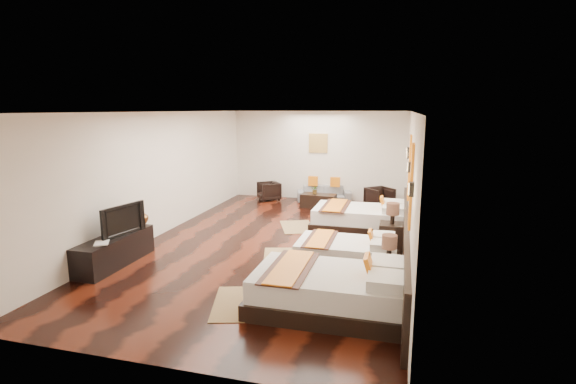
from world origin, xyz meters
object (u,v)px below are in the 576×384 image
(bed_far, at_px, (361,218))
(armchair_left, at_px, (269,191))
(bed_near, at_px, (332,290))
(table_plant, at_px, (315,190))
(armchair_right, at_px, (380,198))
(sofa, at_px, (324,194))
(book, at_px, (94,244))
(nightstand_a, at_px, (388,270))
(bed_mid, at_px, (348,253))
(nightstand_b, at_px, (392,233))
(tv, at_px, (120,219))
(coffee_table, at_px, (318,201))
(figurine, at_px, (140,216))
(tv_console, at_px, (115,250))

(bed_far, relative_size, armchair_left, 3.49)
(bed_near, bearing_deg, table_plant, 103.56)
(armchair_left, bearing_deg, table_plant, 33.70)
(armchair_right, relative_size, table_plant, 2.70)
(sofa, bearing_deg, book, -125.85)
(sofa, bearing_deg, nightstand_a, -85.40)
(sofa, bearing_deg, bed_mid, -89.80)
(nightstand_b, relative_size, sofa, 0.60)
(nightstand_a, xyz_separation_m, sofa, (-2.19, 6.32, -0.07))
(tv, xyz_separation_m, coffee_table, (2.71, 5.49, -0.64))
(bed_mid, relative_size, nightstand_b, 1.91)
(nightstand_a, xyz_separation_m, book, (-4.95, -0.74, 0.25))
(nightstand_a, bearing_deg, table_plant, 112.91)
(nightstand_b, distance_m, tv, 5.35)
(figurine, bearing_deg, nightstand_b, 15.75)
(tv_console, bearing_deg, sofa, 67.10)
(bed_near, height_order, tv_console, bed_near)
(tv, xyz_separation_m, table_plant, (2.60, 5.50, -0.31))
(bed_far, height_order, armchair_right, bed_far)
(book, bearing_deg, table_plant, 66.73)
(figurine, xyz_separation_m, table_plant, (2.65, 4.81, -0.20))
(nightstand_a, distance_m, table_plant, 5.89)
(nightstand_a, distance_m, coffee_table, 5.84)
(figurine, bearing_deg, bed_mid, 3.04)
(book, bearing_deg, tv_console, 90.00)
(tv_console, distance_m, coffee_table, 6.26)
(nightstand_a, bearing_deg, sofa, 109.11)
(book, xyz_separation_m, table_plant, (2.65, 6.17, -0.04))
(coffee_table, bearing_deg, bed_near, -77.31)
(bed_far, relative_size, book, 7.04)
(bed_near, relative_size, table_plant, 9.07)
(armchair_right, distance_m, coffee_table, 1.78)
(armchair_left, bearing_deg, armchair_right, 49.96)
(bed_far, bearing_deg, armchair_right, 83.06)
(sofa, bearing_deg, nightstand_b, -77.54)
(figurine, distance_m, armchair_left, 5.52)
(bed_mid, bearing_deg, bed_near, -89.84)
(bed_far, bearing_deg, coffee_table, 124.25)
(bed_near, xyz_separation_m, sofa, (-1.44, 7.31, -0.06))
(tv_console, distance_m, sofa, 7.08)
(nightstand_a, bearing_deg, figurine, 172.84)
(sofa, bearing_deg, coffee_table, -104.51)
(figurine, distance_m, coffee_table, 5.56)
(nightstand_a, distance_m, book, 5.01)
(bed_near, height_order, bed_far, bed_near)
(table_plant, bearing_deg, nightstand_a, -67.09)
(nightstand_b, xyz_separation_m, armchair_left, (-3.91, 4.01, -0.05))
(sofa, relative_size, armchair_left, 2.57)
(nightstand_a, xyz_separation_m, table_plant, (-2.29, 5.43, 0.21))
(tv_console, distance_m, table_plant, 6.23)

